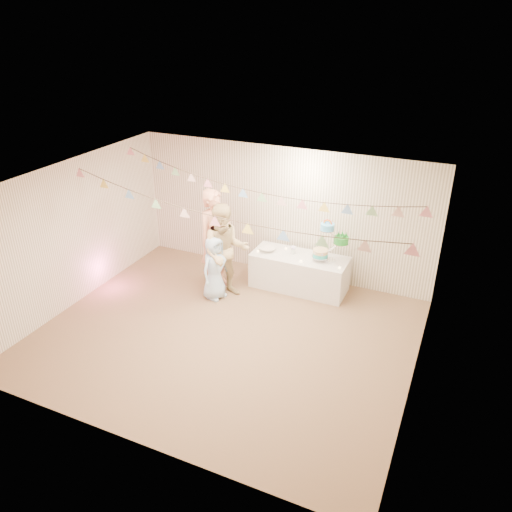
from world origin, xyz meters
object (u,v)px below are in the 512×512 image
at_px(person_adult_a, 215,240).
at_px(person_adult_b, 225,252).
at_px(person_child, 215,268).
at_px(cake_stand, 330,238).
at_px(table, 299,272).

xyz_separation_m(person_adult_a, person_adult_b, (0.32, -0.23, -0.08)).
xyz_separation_m(person_adult_b, person_child, (-0.15, -0.16, -0.29)).
distance_m(cake_stand, person_adult_b, 1.93).
bearing_deg(table, person_child, -143.56).
relative_size(table, person_adult_b, 1.01).
bearing_deg(person_adult_a, cake_stand, -51.43).
height_order(table, person_child, person_child).
distance_m(person_adult_a, person_adult_b, 0.41).
distance_m(table, cake_stand, 0.96).
bearing_deg(table, person_adult_a, -158.72).
height_order(cake_stand, person_adult_a, person_adult_a).
xyz_separation_m(person_adult_a, person_child, (0.18, -0.39, -0.37)).
bearing_deg(person_child, person_adult_a, 39.83).
distance_m(table, person_adult_a, 1.72).
bearing_deg(person_adult_a, person_child, -134.12).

